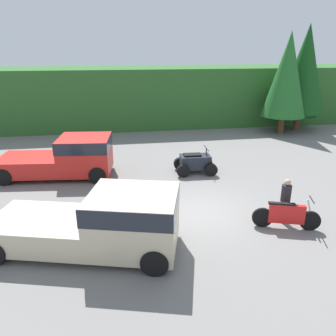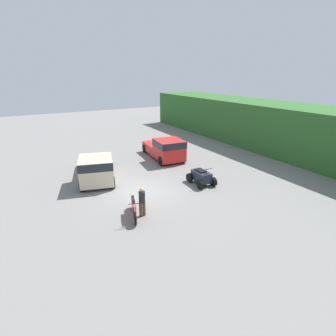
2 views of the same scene
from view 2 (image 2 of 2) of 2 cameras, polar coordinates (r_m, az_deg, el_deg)
ground_plane at (r=16.94m, az=-5.86°, el=-5.25°), size 80.00×80.00×0.00m
hillside_backdrop at (r=26.61m, az=27.52°, el=6.92°), size 44.00×6.00×4.40m
pickup_truck_red at (r=22.98m, az=-0.56°, el=4.34°), size 5.41×2.78×1.91m
pickup_truck_second at (r=19.06m, az=-15.32°, el=0.27°), size 6.00×3.60×1.91m
dirt_bike at (r=14.06m, az=-7.45°, el=-8.73°), size 2.18×0.90×1.16m
quad_atv at (r=18.03m, az=7.25°, el=-1.98°), size 2.03×1.34×1.26m
rider_person at (r=13.90m, az=-5.67°, el=-7.10°), size 0.38×0.38×1.63m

